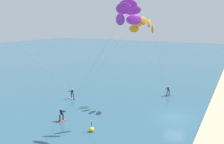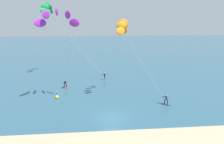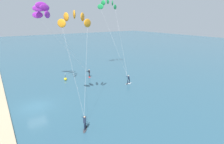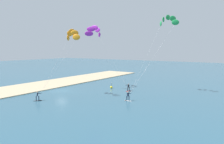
% 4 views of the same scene
% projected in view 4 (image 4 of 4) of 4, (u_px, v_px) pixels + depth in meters
% --- Properties ---
extents(ground_plane, '(240.00, 240.00, 0.00)m').
position_uv_depth(ground_plane, '(61.00, 91.00, 48.16)').
color(ground_plane, '#2D566B').
extents(sand_strip, '(80.00, 11.76, 0.16)m').
position_uv_depth(sand_strip, '(35.00, 86.00, 53.25)').
color(sand_strip, tan).
rests_on(sand_strip, ground).
extents(kitesurfer_nearshore, '(12.82, 5.91, 16.11)m').
position_uv_depth(kitesurfer_nearshore, '(166.00, 23.00, 44.98)').
color(kitesurfer_nearshore, white).
rests_on(kitesurfer_nearshore, ground).
extents(kitesurfer_mid_water, '(8.60, 5.08, 12.93)m').
position_uv_depth(kitesurfer_mid_water, '(70.00, 38.00, 41.82)').
color(kitesurfer_mid_water, '#333338').
rests_on(kitesurfer_mid_water, ground).
extents(kitesurfer_far_out, '(5.98, 10.11, 14.46)m').
position_uv_depth(kitesurfer_far_out, '(96.00, 33.00, 50.23)').
color(kitesurfer_far_out, red).
rests_on(kitesurfer_far_out, ground).
extents(marker_buoy, '(0.56, 0.56, 1.38)m').
position_uv_depth(marker_buoy, '(111.00, 87.00, 51.08)').
color(marker_buoy, yellow).
rests_on(marker_buoy, ground).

